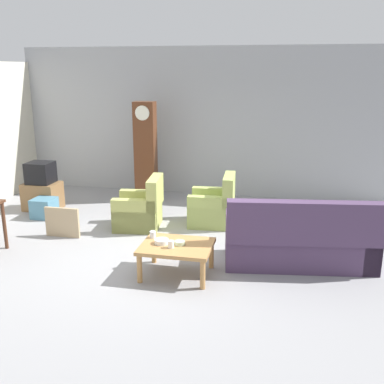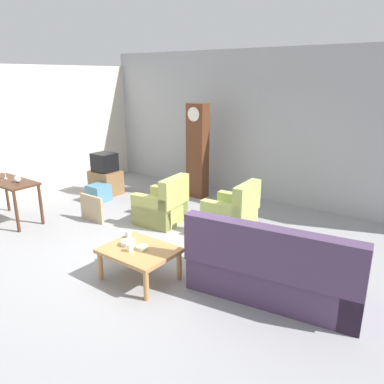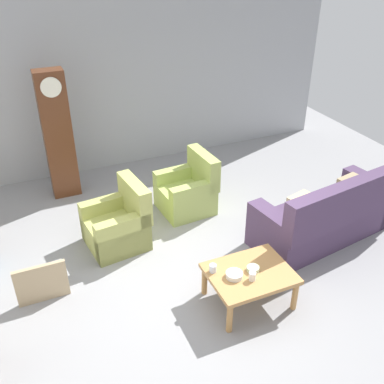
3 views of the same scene
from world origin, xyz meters
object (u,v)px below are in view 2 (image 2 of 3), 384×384
object	(u,v)px
tv_crt	(104,162)
glass_dome_cloche	(17,179)
storage_box_blue	(99,193)
bowl_white_stacked	(128,243)
armchair_olive_far	(232,215)
framed_picture_leaning	(92,208)
grandfather_clock	(198,151)
wine_glass_short	(5,172)
couch_floral	(274,271)
console_table_dark	(9,186)
armchair_olive_near	(162,208)
tv_stand_cabinet	(106,182)
cup_white_porcelain	(130,248)
cup_blue_rimmed	(128,234)
bowl_shallow_green	(142,248)
coffee_table_wood	(139,253)

from	to	relation	value
tv_crt	glass_dome_cloche	distance (m)	2.19
storage_box_blue	bowl_white_stacked	bearing A→B (deg)	-33.05
armchair_olive_far	framed_picture_leaning	world-z (taller)	armchair_olive_far
framed_picture_leaning	glass_dome_cloche	world-z (taller)	glass_dome_cloche
grandfather_clock	storage_box_blue	size ratio (longest dim) A/B	5.09
armchair_olive_far	wine_glass_short	world-z (taller)	wine_glass_short
armchair_olive_far	glass_dome_cloche	bearing A→B (deg)	-148.55
couch_floral	armchair_olive_far	xyz separation A→B (m)	(-1.49, 1.48, -0.05)
framed_picture_leaning	tv_crt	bearing A→B (deg)	130.45
armchair_olive_far	console_table_dark	size ratio (longest dim) A/B	0.71
armchair_olive_far	tv_crt	bearing A→B (deg)	177.56
armchair_olive_near	wine_glass_short	world-z (taller)	wine_glass_short
tv_crt	storage_box_blue	world-z (taller)	tv_crt
tv_stand_cabinet	storage_box_blue	size ratio (longest dim) A/B	1.66
bowl_white_stacked	armchair_olive_far	bearing A→B (deg)	80.70
framed_picture_leaning	cup_white_porcelain	distance (m)	2.46
couch_floral	tv_stand_cabinet	world-z (taller)	couch_floral
armchair_olive_far	storage_box_blue	xyz separation A→B (m)	(-3.21, -0.31, -0.12)
armchair_olive_near	grandfather_clock	distance (m)	1.93
console_table_dark	cup_blue_rimmed	size ratio (longest dim) A/B	13.54
armchair_olive_far	framed_picture_leaning	size ratio (longest dim) A/B	1.53
wine_glass_short	bowl_shallow_green	bearing A→B (deg)	-1.82
console_table_dark	bowl_white_stacked	world-z (taller)	console_table_dark
armchair_olive_far	glass_dome_cloche	xyz separation A→B (m)	(-3.32, -2.03, 0.55)
storage_box_blue	bowl_white_stacked	distance (m)	3.42
tv_stand_cabinet	bowl_shallow_green	bearing A→B (deg)	-34.16
cup_blue_rimmed	bowl_shallow_green	bearing A→B (deg)	-21.70
tv_stand_cabinet	bowl_white_stacked	distance (m)	3.91
couch_floral	bowl_white_stacked	distance (m)	1.97
framed_picture_leaning	cup_white_porcelain	bearing A→B (deg)	-27.00
console_table_dark	tv_crt	bearing A→B (deg)	87.33
coffee_table_wood	console_table_dark	xyz separation A→B (m)	(-3.46, 0.10, 0.30)
tv_crt	coffee_table_wood	bearing A→B (deg)	-34.61
tv_crt	bowl_shallow_green	bearing A→B (deg)	-34.16
console_table_dark	wine_glass_short	world-z (taller)	wine_glass_short
armchair_olive_near	bowl_white_stacked	bearing A→B (deg)	-62.75
bowl_white_stacked	glass_dome_cloche	bearing A→B (deg)	177.41
couch_floral	storage_box_blue	world-z (taller)	couch_floral
bowl_shallow_green	framed_picture_leaning	bearing A→B (deg)	156.62
tv_crt	framed_picture_leaning	size ratio (longest dim) A/B	0.80
couch_floral	wine_glass_short	distance (m)	5.28
armchair_olive_near	tv_crt	xyz separation A→B (m)	(-2.26, 0.60, 0.45)
wine_glass_short	tv_crt	bearing A→B (deg)	84.03
tv_stand_cabinet	storage_box_blue	distance (m)	0.55
framed_picture_leaning	wine_glass_short	world-z (taller)	wine_glass_short
armchair_olive_far	tv_crt	size ratio (longest dim) A/B	1.92
armchair_olive_far	framed_picture_leaning	distance (m)	2.65
couch_floral	bowl_white_stacked	xyz separation A→B (m)	(-1.84, -0.69, 0.12)
armchair_olive_far	cup_white_porcelain	xyz separation A→B (m)	(-0.19, -2.29, 0.19)
storage_box_blue	cup_blue_rimmed	xyz separation A→B (m)	(2.68, -1.68, 0.31)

